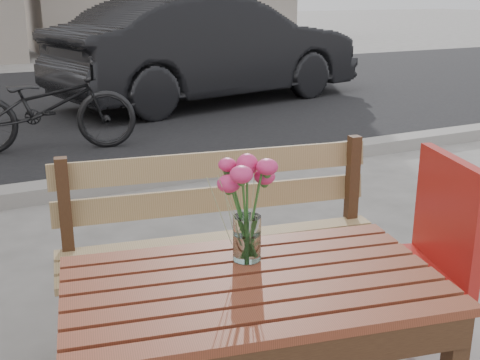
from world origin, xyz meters
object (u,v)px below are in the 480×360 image
object	(u,v)px
main_table	(254,314)
red_chair	(414,257)
parked_car	(210,49)
main_vase	(247,195)
bicycle	(46,106)

from	to	relation	value
main_table	red_chair	xyz separation A→B (m)	(0.79, 0.16, -0.04)
parked_car	main_vase	bearing A→B (deg)	145.05
red_chair	main_vase	xyz separation A→B (m)	(-0.75, -0.02, 0.38)
red_chair	bicycle	world-z (taller)	red_chair
main_table	bicycle	distance (m)	4.66
red_chair	parked_car	bearing A→B (deg)	-179.73
main_table	parked_car	xyz separation A→B (m)	(2.73, 6.54, 0.16)
main_table	red_chair	distance (m)	0.81
parked_car	bicycle	distance (m)	3.22
red_chair	bicycle	xyz separation A→B (m)	(-0.66, 4.49, -0.10)
bicycle	parked_car	bearing A→B (deg)	-42.65
main_table	red_chair	size ratio (longest dim) A/B	1.32
red_chair	bicycle	size ratio (longest dim) A/B	0.55
main_vase	red_chair	bearing A→B (deg)	1.75
main_vase	bicycle	xyz separation A→B (m)	(0.09, 4.52, -0.47)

